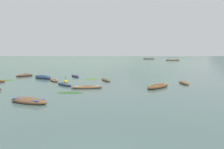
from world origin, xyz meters
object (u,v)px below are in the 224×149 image
at_px(rowboat_12, 25,75).
at_px(ferry_1, 149,59).
at_px(rowboat_2, 106,80).
at_px(rowboat_7, 29,101).
at_px(rowboat_10, 184,83).
at_px(rowboat_11, 158,86).
at_px(rowboat_0, 87,87).
at_px(rowboat_5, 75,76).
at_px(ferry_0, 173,60).
at_px(rowboat_6, 54,80).
at_px(rowboat_8, 64,84).
at_px(rowboat_4, 43,77).
at_px(mooring_buoy, 66,81).

bearing_deg(rowboat_12, ferry_1, 75.67).
relative_size(rowboat_2, rowboat_7, 0.85).
distance_m(rowboat_10, rowboat_11, 5.50).
bearing_deg(ferry_1, rowboat_12, -104.33).
relative_size(rowboat_0, rowboat_11, 0.98).
bearing_deg(rowboat_2, rowboat_5, 141.28).
bearing_deg(rowboat_2, ferry_0, 72.07).
xyz_separation_m(rowboat_6, ferry_1, (33.76, 169.67, 0.31)).
bearing_deg(rowboat_8, rowboat_6, 126.24).
bearing_deg(rowboat_5, ferry_1, 78.92).
distance_m(rowboat_10, ferry_1, 171.71).
bearing_deg(rowboat_10, rowboat_2, 168.29).
bearing_deg(rowboat_5, rowboat_0, -68.48).
relative_size(rowboat_10, ferry_0, 0.34).
height_order(rowboat_11, rowboat_12, rowboat_12).
height_order(rowboat_4, ferry_1, ferry_1).
distance_m(ferry_0, mooring_buoy, 125.30).
bearing_deg(rowboat_8, rowboat_5, 97.53).
bearing_deg(rowboat_5, rowboat_8, -82.47).
bearing_deg(mooring_buoy, rowboat_10, -1.18).
height_order(rowboat_5, ferry_1, ferry_1).
height_order(rowboat_7, ferry_0, ferry_0).
xyz_separation_m(rowboat_10, rowboat_12, (-27.28, 7.37, 0.06)).
xyz_separation_m(rowboat_4, rowboat_11, (18.22, -8.00, -0.04)).
relative_size(rowboat_0, ferry_0, 0.43).
xyz_separation_m(rowboat_0, rowboat_6, (-6.44, 6.08, -0.01)).
distance_m(rowboat_11, rowboat_12, 25.59).
bearing_deg(rowboat_0, rowboat_10, 19.98).
bearing_deg(rowboat_2, mooring_buoy, -161.03).
bearing_deg(rowboat_10, mooring_buoy, 178.82).
height_order(rowboat_0, rowboat_10, rowboat_0).
xyz_separation_m(rowboat_5, ferry_0, (43.73, 110.60, 0.30)).
bearing_deg(rowboat_6, ferry_1, 78.74).
bearing_deg(rowboat_0, rowboat_11, 6.97).
relative_size(rowboat_0, rowboat_10, 1.29).
bearing_deg(rowboat_0, ferry_0, 72.36).
distance_m(rowboat_8, ferry_0, 127.91).
distance_m(rowboat_4, mooring_buoy, 6.74).
relative_size(rowboat_4, rowboat_5, 1.41).
distance_m(rowboat_12, ferry_1, 168.98).
bearing_deg(rowboat_7, ferry_1, 80.47).
bearing_deg(rowboat_12, rowboat_7, -60.20).
height_order(rowboat_0, ferry_0, ferry_0).
distance_m(rowboat_2, ferry_0, 121.55).
bearing_deg(rowboat_6, rowboat_4, 136.53).
height_order(rowboat_5, rowboat_7, rowboat_7).
distance_m(rowboat_4, rowboat_8, 9.42).
bearing_deg(rowboat_10, rowboat_8, -170.52).
distance_m(rowboat_4, rowboat_7, 17.52).
distance_m(rowboat_0, ferry_1, 177.86).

